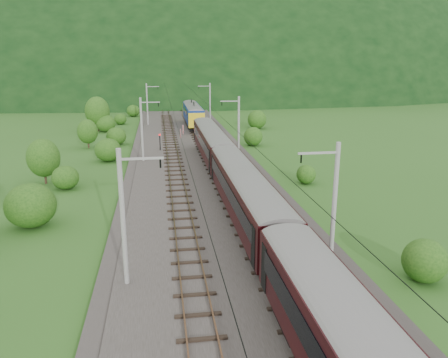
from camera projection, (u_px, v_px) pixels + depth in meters
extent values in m
plane|color=#2A551A|center=(232.00, 280.00, 26.40)|extent=(600.00, 600.00, 0.00)
cube|color=#38332D|center=(212.00, 220.00, 35.90)|extent=(14.00, 220.00, 0.30)
cube|color=brown|center=(174.00, 218.00, 35.36)|extent=(0.08, 220.00, 0.15)
cube|color=brown|center=(191.00, 217.00, 35.57)|extent=(0.08, 220.00, 0.15)
cube|color=black|center=(183.00, 219.00, 35.50)|extent=(2.40, 220.00, 0.12)
cube|color=brown|center=(232.00, 215.00, 36.04)|extent=(0.08, 220.00, 0.15)
cube|color=brown|center=(249.00, 214.00, 36.25)|extent=(0.08, 220.00, 0.15)
cube|color=black|center=(241.00, 216.00, 36.18)|extent=(2.40, 220.00, 0.12)
cylinder|color=gray|center=(123.00, 219.00, 24.38)|extent=(0.28, 0.28, 8.00)
cube|color=gray|center=(142.00, 159.00, 23.64)|extent=(2.40, 0.12, 0.12)
cylinder|color=black|center=(160.00, 163.00, 23.87)|extent=(0.10, 0.10, 0.50)
cylinder|color=gray|center=(142.00, 130.00, 54.89)|extent=(0.28, 0.28, 8.00)
cube|color=gray|center=(150.00, 102.00, 54.15)|extent=(2.40, 0.12, 0.12)
cylinder|color=black|center=(158.00, 105.00, 54.38)|extent=(0.10, 0.10, 0.50)
cylinder|color=gray|center=(147.00, 104.00, 85.40)|extent=(0.28, 0.28, 8.00)
cube|color=gray|center=(153.00, 87.00, 84.66)|extent=(2.40, 0.12, 0.12)
cylinder|color=black|center=(158.00, 88.00, 84.89)|extent=(0.10, 0.10, 0.50)
cylinder|color=gray|center=(150.00, 92.00, 115.91)|extent=(0.28, 0.28, 8.00)
cube|color=gray|center=(154.00, 79.00, 115.17)|extent=(2.40, 0.12, 0.12)
cylinder|color=black|center=(158.00, 80.00, 115.40)|extent=(0.10, 0.10, 0.50)
cylinder|color=gray|center=(151.00, 85.00, 146.42)|extent=(0.28, 0.28, 8.00)
cube|color=gray|center=(154.00, 75.00, 145.68)|extent=(2.40, 0.12, 0.12)
cylinder|color=black|center=(158.00, 76.00, 145.90)|extent=(0.10, 0.10, 0.50)
cylinder|color=gray|center=(334.00, 208.00, 26.13)|extent=(0.28, 0.28, 8.00)
cube|color=gray|center=(318.00, 153.00, 25.06)|extent=(2.40, 0.12, 0.12)
cylinder|color=black|center=(301.00, 159.00, 25.00)|extent=(0.10, 0.10, 0.50)
cylinder|color=gray|center=(239.00, 127.00, 56.64)|extent=(0.28, 0.28, 8.00)
cube|color=gray|center=(230.00, 101.00, 55.57)|extent=(2.40, 0.12, 0.12)
cylinder|color=black|center=(222.00, 104.00, 55.51)|extent=(0.10, 0.10, 0.50)
cylinder|color=gray|center=(210.00, 103.00, 87.15)|extent=(0.28, 0.28, 8.00)
cube|color=gray|center=(204.00, 86.00, 86.08)|extent=(2.40, 0.12, 0.12)
cylinder|color=black|center=(199.00, 88.00, 86.02)|extent=(0.10, 0.10, 0.50)
cylinder|color=gray|center=(196.00, 92.00, 117.66)|extent=(0.28, 0.28, 8.00)
cube|color=gray|center=(192.00, 79.00, 116.59)|extent=(2.40, 0.12, 0.12)
cylinder|color=black|center=(188.00, 80.00, 116.53)|extent=(0.10, 0.10, 0.50)
cylinder|color=gray|center=(188.00, 85.00, 148.17)|extent=(0.28, 0.28, 8.00)
cube|color=gray|center=(184.00, 75.00, 147.10)|extent=(2.40, 0.12, 0.12)
cylinder|color=black|center=(181.00, 76.00, 147.04)|extent=(0.10, 0.10, 0.50)
cylinder|color=black|center=(180.00, 137.00, 33.71)|extent=(0.03, 198.00, 0.03)
cylinder|color=black|center=(241.00, 135.00, 34.39)|extent=(0.03, 198.00, 0.03)
ellipsoid|color=black|center=(164.00, 80.00, 274.29)|extent=(504.00, 360.00, 244.00)
cube|color=black|center=(302.00, 318.00, 20.80)|extent=(2.10, 3.06, 0.86)
cube|color=black|center=(245.00, 193.00, 33.83)|extent=(2.77, 21.03, 2.87)
cylinder|color=slate|center=(245.00, 177.00, 33.48)|extent=(2.77, 20.93, 2.77)
cube|color=black|center=(227.00, 190.00, 33.54)|extent=(0.05, 18.51, 1.10)
cube|color=black|center=(263.00, 188.00, 33.94)|extent=(0.05, 18.51, 1.10)
cube|color=black|center=(267.00, 256.00, 27.31)|extent=(2.10, 3.06, 0.86)
cube|color=black|center=(230.00, 189.00, 41.34)|extent=(2.10, 3.06, 0.86)
cube|color=black|center=(212.00, 142.00, 54.37)|extent=(2.77, 21.03, 2.87)
cylinder|color=slate|center=(212.00, 132.00, 54.03)|extent=(2.77, 20.93, 2.77)
cube|color=black|center=(201.00, 140.00, 54.08)|extent=(0.05, 18.51, 1.10)
cube|color=black|center=(223.00, 139.00, 54.48)|extent=(0.05, 18.51, 1.10)
cube|color=black|center=(220.00, 171.00, 47.85)|extent=(2.10, 3.06, 0.86)
cube|color=black|center=(206.00, 146.00, 61.89)|extent=(2.10, 3.06, 0.86)
cube|color=navy|center=(193.00, 113.00, 83.12)|extent=(2.77, 17.21, 2.87)
cylinder|color=slate|center=(193.00, 107.00, 82.78)|extent=(2.77, 17.12, 2.77)
cube|color=black|center=(185.00, 112.00, 82.83)|extent=(0.05, 15.14, 1.10)
cube|color=black|center=(200.00, 111.00, 83.23)|extent=(0.05, 15.14, 1.10)
cube|color=black|center=(196.00, 128.00, 77.88)|extent=(2.10, 3.06, 0.86)
cube|color=black|center=(191.00, 119.00, 89.36)|extent=(2.10, 3.06, 0.86)
cube|color=gold|center=(190.00, 109.00, 91.19)|extent=(2.83, 0.50, 2.58)
cube|color=gold|center=(197.00, 120.00, 75.16)|extent=(2.83, 0.50, 2.58)
cube|color=black|center=(191.00, 101.00, 85.46)|extent=(0.08, 1.60, 0.86)
cylinder|color=red|center=(181.00, 134.00, 71.58)|extent=(0.16, 0.16, 1.50)
cylinder|color=red|center=(183.00, 130.00, 75.41)|extent=(0.17, 0.17, 1.58)
cylinder|color=black|center=(160.00, 143.00, 62.14)|extent=(0.15, 0.15, 2.14)
sphere|color=red|center=(160.00, 135.00, 61.84)|extent=(0.26, 0.26, 0.26)
ellipsoid|color=#194412|center=(30.00, 205.00, 34.35)|extent=(3.94, 3.94, 3.55)
ellipsoid|color=#194412|center=(65.00, 178.00, 44.48)|extent=(2.72, 2.72, 2.45)
ellipsoid|color=#194412|center=(108.00, 150.00, 56.46)|extent=(3.36, 3.36, 3.02)
ellipsoid|color=#194412|center=(116.00, 136.00, 67.41)|extent=(3.05, 3.05, 2.75)
ellipsoid|color=#194412|center=(106.00, 123.00, 79.32)|extent=(3.52, 3.52, 3.17)
ellipsoid|color=#194412|center=(120.00, 119.00, 88.38)|extent=(2.48, 2.48, 2.23)
ellipsoid|color=#194412|center=(133.00, 111.00, 100.53)|extent=(2.98, 2.98, 2.68)
ellipsoid|color=#194412|center=(116.00, 106.00, 113.75)|extent=(2.15, 2.15, 1.94)
cylinder|color=black|center=(45.00, 172.00, 46.39)|extent=(0.24, 0.24, 2.66)
ellipsoid|color=#194412|center=(43.00, 158.00, 45.99)|extent=(3.42, 3.42, 4.10)
cylinder|color=black|center=(88.00, 140.00, 65.09)|extent=(0.24, 0.24, 2.33)
ellipsoid|color=#194412|center=(87.00, 131.00, 64.74)|extent=(3.00, 3.00, 3.60)
cylinder|color=black|center=(98.00, 122.00, 79.91)|extent=(0.24, 0.24, 3.44)
ellipsoid|color=#194412|center=(97.00, 111.00, 79.39)|extent=(4.43, 4.43, 5.31)
ellipsoid|color=#194412|center=(425.00, 263.00, 25.98)|extent=(2.66, 2.66, 2.39)
ellipsoid|color=#194412|center=(306.00, 175.00, 46.51)|extent=(2.07, 2.07, 1.86)
ellipsoid|color=#194412|center=(253.00, 137.00, 66.72)|extent=(2.88, 2.88, 2.60)
ellipsoid|color=#194412|center=(257.00, 120.00, 82.89)|extent=(3.56, 3.56, 3.20)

